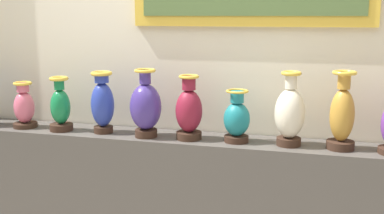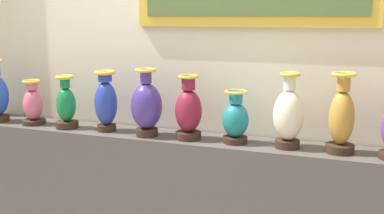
{
  "view_description": "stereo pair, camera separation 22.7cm",
  "coord_description": "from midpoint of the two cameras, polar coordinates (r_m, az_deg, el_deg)",
  "views": [
    {
      "loc": [
        0.7,
        -2.57,
        1.68
      ],
      "look_at": [
        0.0,
        0.0,
        1.16
      ],
      "focal_mm": 44.29,
      "sensor_mm": 36.0,
      "label": 1
    },
    {
      "loc": [
        0.92,
        -2.5,
        1.68
      ],
      "look_at": [
        0.0,
        0.0,
        1.16
      ],
      "focal_mm": 44.29,
      "sensor_mm": 36.0,
      "label": 2
    }
  ],
  "objects": [
    {
      "name": "vase_rose",
      "position": [
        3.2,
        -16.7,
        0.26
      ],
      "size": [
        0.15,
        0.15,
        0.29
      ],
      "color": "#382319",
      "rests_on": "display_shelf"
    },
    {
      "name": "back_wall",
      "position": [
        2.87,
        3.95,
        8.78
      ],
      "size": [
        4.45,
        0.14,
        3.11
      ],
      "color": "beige",
      "rests_on": "ground_plane"
    },
    {
      "name": "vase_teal",
      "position": [
        2.64,
        7.73,
        -1.56
      ],
      "size": [
        0.15,
        0.15,
        0.3
      ],
      "color": "#382319",
      "rests_on": "display_shelf"
    },
    {
      "name": "vase_emerald",
      "position": [
        3.03,
        -12.86,
        0.18
      ],
      "size": [
        0.14,
        0.14,
        0.33
      ],
      "color": "#382319",
      "rests_on": "display_shelf"
    },
    {
      "name": "vase_ivory",
      "position": [
        2.58,
        14.02,
        -1.0
      ],
      "size": [
        0.16,
        0.16,
        0.41
      ],
      "color": "#382319",
      "rests_on": "display_shelf"
    },
    {
      "name": "vase_indigo",
      "position": [
        2.76,
        -3.16,
        0.1
      ],
      "size": [
        0.18,
        0.18,
        0.4
      ],
      "color": "#382319",
      "rests_on": "display_shelf"
    },
    {
      "name": "vase_cobalt",
      "position": [
        2.9,
        -8.14,
        0.6
      ],
      "size": [
        0.14,
        0.14,
        0.37
      ],
      "color": "#382319",
      "rests_on": "display_shelf"
    },
    {
      "name": "vase_ochre",
      "position": [
        2.57,
        20.01,
        -1.33
      ],
      "size": [
        0.15,
        0.15,
        0.42
      ],
      "color": "#382319",
      "rests_on": "display_shelf"
    },
    {
      "name": "vase_burgundy",
      "position": [
        2.69,
        1.99,
        -0.53
      ],
      "size": [
        0.15,
        0.15,
        0.37
      ],
      "color": "#382319",
      "rests_on": "display_shelf"
    }
  ]
}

